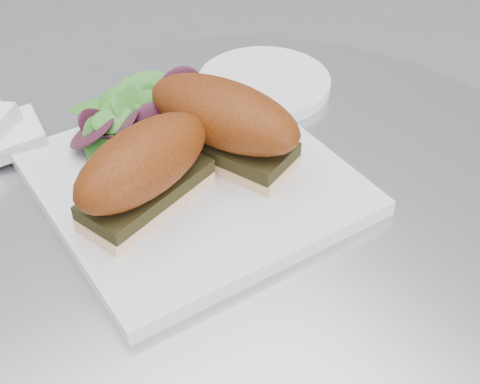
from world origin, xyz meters
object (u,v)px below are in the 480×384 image
Objects in this scene: sandwich_left at (144,169)px; saucer at (264,83)px; sandwich_right at (223,121)px; plate at (193,181)px.

sandwich_left is 0.26m from saucer.
sandwich_left reaches higher than saucer.
sandwich_right is at bearing -4.73° from sandwich_left.
sandwich_left is 0.10m from sandwich_right.
sandwich_right is (0.10, 0.02, 0.00)m from sandwich_left.
sandwich_left reaches higher than plate.
plate is at bearing -3.22° from sandwich_left.
saucer is at bearing 108.02° from sandwich_right.
plate is at bearing -148.90° from saucer.
plate is at bearing -100.70° from sandwich_right.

